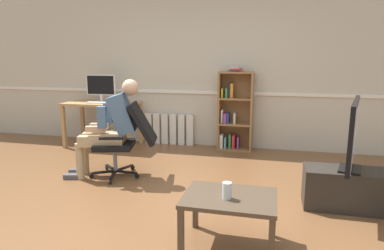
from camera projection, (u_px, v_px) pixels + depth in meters
name	position (u px, v px, depth m)	size (l,w,h in m)	color
ground_plane	(158.00, 208.00, 3.41)	(18.00, 18.00, 0.00)	brown
back_wall	(209.00, 67.00, 5.68)	(12.00, 0.13, 2.70)	beige
computer_desk	(102.00, 109.00, 5.74)	(1.22, 0.66, 0.76)	tan
imac_monitor	(101.00, 86.00, 5.76)	(0.53, 0.14, 0.46)	silver
keyboard	(99.00, 103.00, 5.59)	(0.42, 0.12, 0.02)	white
computer_mouse	(112.00, 103.00, 5.55)	(0.06, 0.10, 0.03)	white
bookshelf	(234.00, 112.00, 5.51)	(0.55, 0.29, 1.35)	olive
radiator	(169.00, 129.00, 5.94)	(0.87, 0.08, 0.53)	white
office_chair	(127.00, 137.00, 4.25)	(0.85, 0.66, 0.95)	black
person_seated	(111.00, 126.00, 4.23)	(0.96, 0.53, 1.24)	tan
tv_stand	(348.00, 189.00, 3.38)	(0.85, 0.38, 0.40)	#2D2823
tv_screen	(353.00, 134.00, 3.27)	(0.29, 1.00, 0.69)	black
coffee_table	(230.00, 203.00, 2.65)	(0.72, 0.54, 0.43)	#4C3D2D
drinking_glass	(227.00, 191.00, 2.58)	(0.07, 0.07, 0.13)	silver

